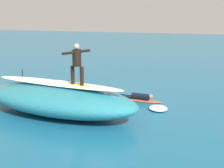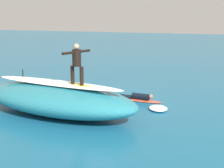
{
  "view_description": "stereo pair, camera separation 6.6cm",
  "coord_description": "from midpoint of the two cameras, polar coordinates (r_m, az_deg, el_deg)",
  "views": [
    {
      "loc": [
        -6.56,
        13.59,
        3.92
      ],
      "look_at": [
        -1.3,
        1.01,
        1.07
      ],
      "focal_mm": 52.61,
      "sensor_mm": 36.0,
      "label": 1
    },
    {
      "loc": [
        -6.62,
        13.57,
        3.92
      ],
      "look_at": [
        -1.3,
        1.01,
        1.07
      ],
      "focal_mm": 52.61,
      "sensor_mm": 36.0,
      "label": 2
    }
  ],
  "objects": [
    {
      "name": "wave_crest",
      "position": [
        13.45,
        -9.4,
        -2.57
      ],
      "size": [
        7.4,
        3.65,
        1.24
      ],
      "primitive_type": "ellipsoid",
      "rotation": [
        0.0,
        0.0,
        -0.1
      ],
      "color": "teal",
      "rests_on": "ground_plane"
    },
    {
      "name": "surfer_paddling",
      "position": [
        15.47,
        4.67,
        -2.17
      ],
      "size": [
        1.73,
        0.44,
        0.31
      ],
      "rotation": [
        0.0,
        0.0,
        3.05
      ],
      "color": "black",
      "rests_on": "surfboard_paddling"
    },
    {
      "name": "wave_foam_lip",
      "position": [
        13.31,
        -9.5,
        0.18
      ],
      "size": [
        6.14,
        1.64,
        0.08
      ],
      "primitive_type": "ellipsoid",
      "rotation": [
        0.0,
        0.0,
        -0.1
      ],
      "color": "white",
      "rests_on": "wave_crest"
    },
    {
      "name": "ground_plane",
      "position": [
        15.59,
        -2.82,
        -2.78
      ],
      "size": [
        120.0,
        120.0,
        0.0
      ],
      "primitive_type": "plane",
      "color": "#196084"
    },
    {
      "name": "surfer_riding",
      "position": [
        12.55,
        -6.0,
        4.01
      ],
      "size": [
        0.61,
        1.47,
        1.57
      ],
      "rotation": [
        0.0,
        0.0,
        -0.23
      ],
      "color": "black",
      "rests_on": "surfboard_riding"
    },
    {
      "name": "surfboard_paddling",
      "position": [
        15.46,
        5.11,
        -2.82
      ],
      "size": [
        2.12,
        0.73,
        0.06
      ],
      "primitive_type": "ellipsoid",
      "rotation": [
        0.0,
        0.0,
        3.05
      ],
      "color": "#E0563D",
      "rests_on": "ground_plane"
    },
    {
      "name": "foam_patch_mid",
      "position": [
        14.08,
        8.16,
        -4.18
      ],
      "size": [
        1.12,
        1.23,
        0.15
      ],
      "primitive_type": "ellipsoid",
      "rotation": [
        0.0,
        0.0,
        2.01
      ],
      "color": "white",
      "rests_on": "ground_plane"
    },
    {
      "name": "foam_patch_near",
      "position": [
        14.49,
        -3.09,
        -3.67
      ],
      "size": [
        1.02,
        1.02,
        0.12
      ],
      "primitive_type": "ellipsoid",
      "rotation": [
        0.0,
        0.0,
        2.02
      ],
      "color": "white",
      "rests_on": "ground_plane"
    },
    {
      "name": "surfboard_riding",
      "position": [
        12.71,
        -5.91,
        -0.25
      ],
      "size": [
        2.09,
        0.98,
        0.08
      ],
      "primitive_type": "ellipsoid",
      "rotation": [
        0.0,
        0.0,
        -0.23
      ],
      "color": "yellow",
      "rests_on": "wave_crest"
    },
    {
      "name": "buoy_marker",
      "position": [
        18.22,
        -15.04,
        0.04
      ],
      "size": [
        0.66,
        0.66,
        1.12
      ],
      "color": "yellow",
      "rests_on": "ground_plane"
    }
  ]
}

